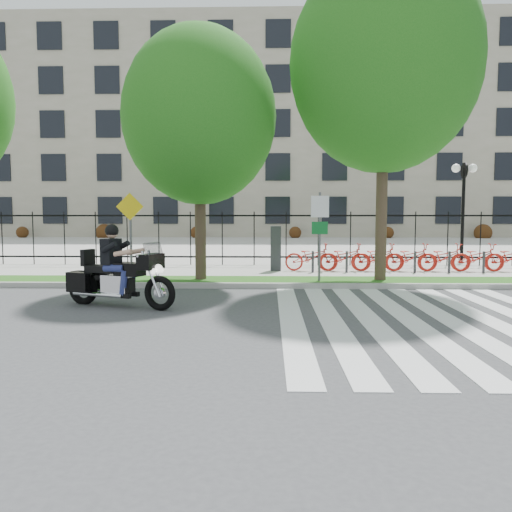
{
  "coord_description": "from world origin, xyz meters",
  "views": [
    {
      "loc": [
        1.77,
        -9.48,
        1.98
      ],
      "look_at": [
        1.44,
        3.0,
        0.98
      ],
      "focal_mm": 35.0,
      "sensor_mm": 36.0,
      "label": 1
    }
  ],
  "objects": [
    {
      "name": "ground",
      "position": [
        0.0,
        0.0,
        0.0
      ],
      "size": [
        120.0,
        120.0,
        0.0
      ],
      "primitive_type": "plane",
      "color": "#3D3D40",
      "rests_on": "ground"
    },
    {
      "name": "curb",
      "position": [
        0.0,
        4.1,
        0.07
      ],
      "size": [
        60.0,
        0.2,
        0.15
      ],
      "primitive_type": "cube",
      "color": "#9A9991",
      "rests_on": "ground"
    },
    {
      "name": "grass_verge",
      "position": [
        0.0,
        4.95,
        0.07
      ],
      "size": [
        60.0,
        1.5,
        0.15
      ],
      "primitive_type": "cube",
      "color": "#1E5214",
      "rests_on": "ground"
    },
    {
      "name": "sidewalk",
      "position": [
        0.0,
        7.45,
        0.07
      ],
      "size": [
        60.0,
        3.5,
        0.15
      ],
      "primitive_type": "cube",
      "color": "#AFACA4",
      "rests_on": "ground"
    },
    {
      "name": "plaza",
      "position": [
        0.0,
        25.0,
        0.05
      ],
      "size": [
        80.0,
        34.0,
        0.1
      ],
      "primitive_type": "cube",
      "color": "#AFACA4",
      "rests_on": "ground"
    },
    {
      "name": "crosswalk_stripes",
      "position": [
        4.83,
        0.0,
        0.01
      ],
      "size": [
        5.7,
        8.0,
        0.01
      ],
      "primitive_type": null,
      "color": "silver",
      "rests_on": "ground"
    },
    {
      "name": "iron_fence",
      "position": [
        0.0,
        9.2,
        1.15
      ],
      "size": [
        30.0,
        0.06,
        2.0
      ],
      "primitive_type": null,
      "color": "black",
      "rests_on": "sidewalk"
    },
    {
      "name": "office_building",
      "position": [
        0.0,
        44.92,
        9.97
      ],
      "size": [
        60.0,
        21.9,
        20.15
      ],
      "color": "gray",
      "rests_on": "ground"
    },
    {
      "name": "lamp_post_right",
      "position": [
        10.0,
        12.0,
        3.21
      ],
      "size": [
        1.06,
        0.7,
        4.25
      ],
      "color": "black",
      "rests_on": "ground"
    },
    {
      "name": "street_tree_1",
      "position": [
        -0.23,
        4.95,
        4.81
      ],
      "size": [
        4.38,
        4.38,
        7.19
      ],
      "color": "#38291E",
      "rests_on": "grass_verge"
    },
    {
      "name": "street_tree_2",
      "position": [
        4.98,
        4.95,
        6.24
      ],
      "size": [
        5.31,
        5.31,
        9.16
      ],
      "color": "#38291E",
      "rests_on": "grass_verge"
    },
    {
      "name": "bike_share_station",
      "position": [
        6.96,
        7.2,
        0.62
      ],
      "size": [
        9.96,
        0.85,
        1.5
      ],
      "color": "#2D2D33",
      "rests_on": "sidewalk"
    },
    {
      "name": "sign_pole_regulatory",
      "position": [
        3.19,
        4.58,
        1.74
      ],
      "size": [
        0.5,
        0.09,
        2.5
      ],
      "color": "#59595B",
      "rests_on": "grass_verge"
    },
    {
      "name": "sign_pole_warning",
      "position": [
        -2.18,
        4.58,
        1.74
      ],
      "size": [
        0.78,
        0.09,
        2.49
      ],
      "color": "#59595B",
      "rests_on": "grass_verge"
    },
    {
      "name": "motorcycle_rider",
      "position": [
        -1.51,
        1.22,
        0.72
      ],
      "size": [
        2.68,
        1.42,
        2.18
      ],
      "color": "black",
      "rests_on": "ground"
    }
  ]
}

